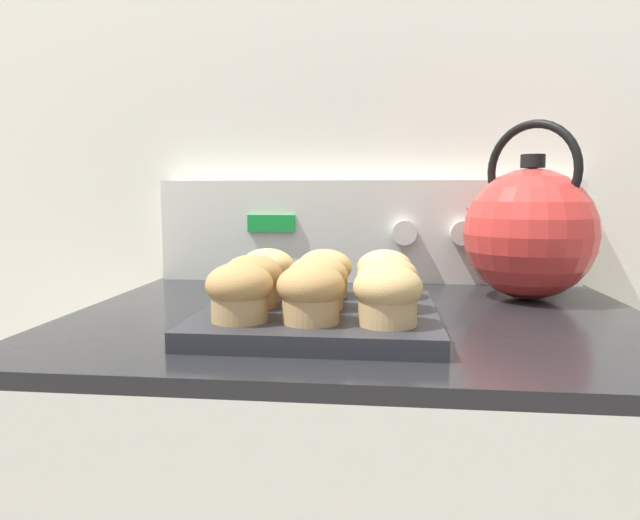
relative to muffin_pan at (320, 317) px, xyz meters
The scene contains 13 objects.
wall_back 0.51m from the muffin_pan, 84.07° to the left, with size 8.00×0.05×2.40m.
control_panel 0.38m from the muffin_pan, 82.96° to the left, with size 0.76×0.07×0.18m.
muffin_pan is the anchor object (origin of this frame).
muffin_r0_c0 0.12m from the muffin_pan, 135.00° to the right, with size 0.07×0.07×0.06m.
muffin_r0_c1 0.09m from the muffin_pan, 90.59° to the right, with size 0.07×0.07×0.06m.
muffin_r0_c2 0.12m from the muffin_pan, 44.41° to the right, with size 0.07×0.07×0.06m.
muffin_r1_c0 0.09m from the muffin_pan, behind, with size 0.07×0.07×0.06m.
muffin_r1_c1 0.04m from the muffin_pan, 142.23° to the right, with size 0.07×0.07×0.06m.
muffin_r1_c2 0.09m from the muffin_pan, ahead, with size 0.07×0.07×0.06m.
muffin_r2_c0 0.12m from the muffin_pan, 135.25° to the left, with size 0.07×0.07×0.06m.
muffin_r2_c1 0.09m from the muffin_pan, 91.60° to the left, with size 0.07×0.07×0.06m.
muffin_r2_c2 0.12m from the muffin_pan, 46.38° to the left, with size 0.07×0.07×0.06m.
tea_kettle 0.38m from the muffin_pan, 36.18° to the left, with size 0.21×0.20×0.27m.
Camera 1 is at (0.03, -0.45, 1.06)m, focal length 32.00 mm.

